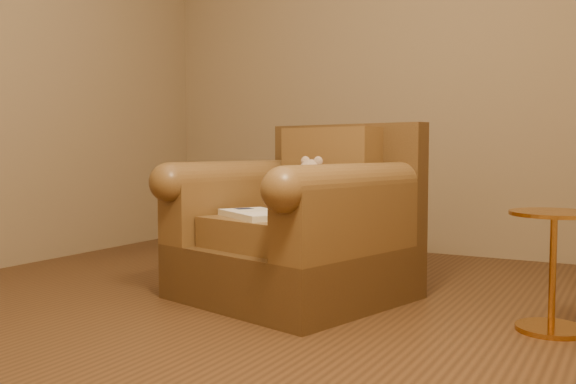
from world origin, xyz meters
The scene contains 5 objects.
floor centered at (0.00, 0.00, 0.00)m, with size 4.00×4.00×0.00m, color #52341C.
armchair centered at (-0.03, 0.36, 0.34)m, with size 1.18×1.14×0.87m.
teddy_bear centered at (-0.02, 0.44, 0.53)m, with size 0.21×0.25×0.30m.
guidebook centered at (-0.13, 0.13, 0.43)m, with size 0.45×0.41×0.03m.
side_table centered at (1.17, 0.32, 0.27)m, with size 0.35×0.35×0.49m.
Camera 1 is at (1.47, -2.46, 0.75)m, focal length 40.00 mm.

